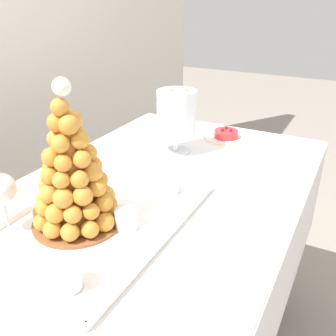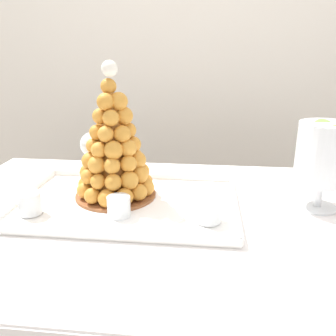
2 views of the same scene
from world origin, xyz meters
name	(u,v)px [view 2 (image 2 of 2)]	position (x,y,z in m)	size (l,w,h in m)	color
backdrop_wall	(202,42)	(0.00, 1.09, 1.25)	(4.80, 0.10, 2.50)	silver
buffet_table	(188,255)	(0.00, 0.00, 0.68)	(1.44, 0.84, 0.80)	brown
serving_tray	(127,203)	(-0.17, 0.04, 0.81)	(0.60, 0.40, 0.02)	white
croquembouche	(114,148)	(-0.21, 0.08, 0.96)	(0.23, 0.23, 0.37)	brown
dessert_cup_left	(30,204)	(-0.40, -0.06, 0.84)	(0.06, 0.06, 0.06)	silver
dessert_cup_mid_left	(119,207)	(-0.17, -0.05, 0.84)	(0.06, 0.06, 0.05)	silver
dessert_cup_centre	(208,211)	(0.05, -0.05, 0.84)	(0.06, 0.06, 0.06)	silver
macaron_goblet	(325,154)	(0.34, 0.07, 0.96)	(0.14, 0.14, 0.25)	white
wine_glass	(92,146)	(-0.32, 0.21, 0.92)	(0.08, 0.08, 0.16)	silver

